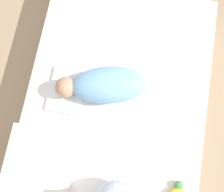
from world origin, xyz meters
The scene contains 5 objects.
ground_plane centered at (0.00, 0.00, 0.00)m, with size 12.00×12.00×0.00m, color #9E8466.
bed_mattress centered at (0.00, 0.00, 0.12)m, with size 1.47×0.99×0.23m.
burp_cloth centered at (0.04, 0.28, 0.24)m, with size 0.26×0.18×0.02m.
swaddled_baby centered at (0.09, 0.07, 0.31)m, with size 0.28×0.49×0.16m.
pillow centered at (-0.37, 0.32, 0.28)m, with size 0.37×0.33×0.09m.
Camera 1 is at (-0.24, -0.03, 1.64)m, focal length 42.00 mm.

